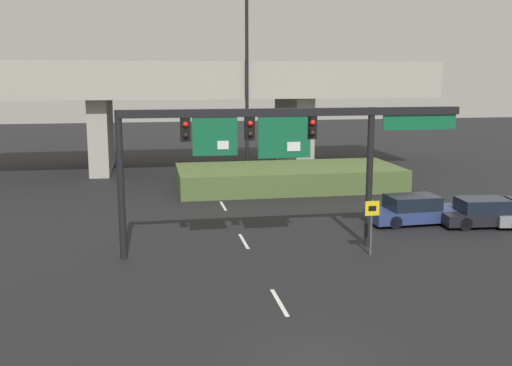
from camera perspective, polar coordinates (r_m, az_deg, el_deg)
ground_plane at (r=16.43m, az=5.32°, el=-16.24°), size 160.00×160.00×0.00m
lane_markings at (r=30.30m, az=-2.28°, el=-3.68°), size 0.14×24.49×0.01m
signal_gantry at (r=24.48m, az=2.09°, el=4.38°), size 14.36×0.44×5.97m
speed_limit_sign at (r=24.83m, az=10.95°, el=-3.40°), size 0.60×0.11×2.33m
highway_light_pole_near at (r=42.69m, az=-0.88°, el=10.30°), size 0.70×0.36×13.86m
overpass_bridge at (r=47.37m, az=-5.40°, el=8.53°), size 35.64×9.87×8.24m
grass_embankment at (r=39.02m, az=3.11°, el=0.54°), size 14.33×6.16×1.41m
parked_sedan_near_right at (r=30.84m, az=14.84°, el=-2.53°), size 4.82×2.08×1.41m
parked_sedan_mid_right at (r=31.40m, az=20.94°, el=-2.69°), size 4.62×2.20×1.36m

